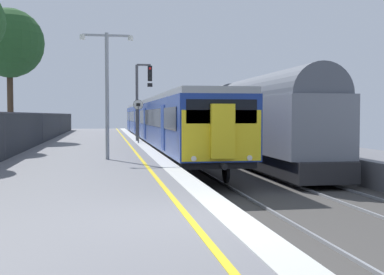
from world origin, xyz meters
The scene contains 7 objects.
ground centered at (2.64, 0.00, -0.61)m, with size 17.40×110.00×1.21m.
commuter_train_at_platform centered at (2.10, 28.23, 1.27)m, with size 2.83×40.72×3.81m.
freight_train_adjacent_track centered at (6.10, 34.88, 1.51)m, with size 2.60×52.85×4.59m.
signal_gantry centered at (0.62, 24.94, 3.13)m, with size 1.10×0.24×5.02m.
speed_limit_sign centered at (0.25, 22.16, 1.67)m, with size 0.59×0.08×2.61m.
platform_lamp_mid centered at (-1.62, 11.42, 2.90)m, with size 2.00×0.20×4.82m.
background_tree_back centered at (-7.84, 26.61, 6.22)m, with size 4.51×4.51×8.67m.
Camera 1 is at (-1.70, -8.09, 1.71)m, focal length 47.15 mm.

